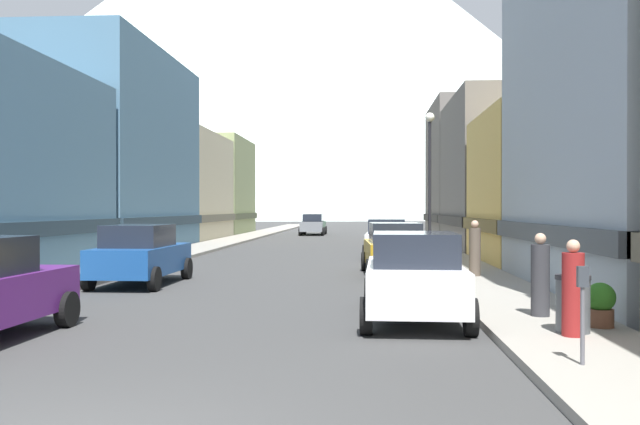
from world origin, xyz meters
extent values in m
cube|color=gray|center=(-6.25, 35.00, 0.07)|extent=(2.50, 100.00, 0.15)
cube|color=gray|center=(6.25, 35.00, 0.07)|extent=(2.50, 100.00, 0.15)
cube|color=slate|center=(-12.13, 29.24, 5.21)|extent=(9.26, 13.87, 10.41)
cube|color=#22333F|center=(-12.13, 29.24, 1.60)|extent=(9.56, 13.87, 0.50)
cube|color=beige|center=(-11.59, 41.77, 3.75)|extent=(8.17, 11.08, 7.51)
cube|color=#595444|center=(-11.59, 41.77, 1.60)|extent=(8.47, 11.08, 0.50)
cube|color=#8C9966|center=(-12.29, 52.87, 4.15)|extent=(9.58, 10.43, 8.29)
cube|color=#3F442D|center=(-12.29, 52.87, 1.60)|extent=(9.88, 10.43, 0.50)
cube|color=#D8B259|center=(12.40, 22.06, 3.05)|extent=(9.80, 8.01, 6.10)
cube|color=brown|center=(12.40, 22.06, 1.60)|extent=(10.10, 8.01, 0.50)
cube|color=#66605B|center=(11.71, 31.90, 4.14)|extent=(8.43, 10.69, 8.27)
cube|color=#2D2B29|center=(11.71, 31.90, 1.60)|extent=(8.73, 10.69, 0.50)
cube|color=#66605B|center=(10.57, 42.66, 4.79)|extent=(6.13, 10.27, 9.59)
cube|color=#2D2B29|center=(10.57, 42.66, 1.60)|extent=(6.43, 10.27, 0.50)
cylinder|color=black|center=(-2.83, 6.69, 0.34)|extent=(0.24, 0.69, 0.68)
cube|color=#19478C|center=(-3.80, 13.94, 0.74)|extent=(1.87, 4.41, 0.80)
cube|color=#1E232D|center=(-3.80, 13.69, 1.46)|extent=(1.61, 2.21, 0.64)
cylinder|color=black|center=(-4.71, 15.59, 0.34)|extent=(0.22, 0.68, 0.68)
cylinder|color=black|center=(-2.87, 15.58, 0.34)|extent=(0.22, 0.68, 0.68)
cylinder|color=black|center=(-4.73, 12.29, 0.34)|extent=(0.22, 0.68, 0.68)
cylinder|color=black|center=(-2.89, 12.28, 0.34)|extent=(0.22, 0.68, 0.68)
cube|color=silver|center=(3.80, 7.89, 0.74)|extent=(1.94, 4.44, 0.80)
cube|color=#1E232D|center=(3.79, 7.64, 1.46)|extent=(1.65, 2.24, 0.64)
cylinder|color=black|center=(2.92, 9.56, 0.34)|extent=(0.24, 0.68, 0.68)
cylinder|color=black|center=(4.76, 9.52, 0.34)|extent=(0.24, 0.68, 0.68)
cylinder|color=black|center=(2.84, 6.27, 0.34)|extent=(0.24, 0.68, 0.68)
cylinder|color=black|center=(4.68, 6.22, 0.34)|extent=(0.24, 0.68, 0.68)
cube|color=#B28419|center=(3.80, 17.19, 0.74)|extent=(2.05, 4.48, 0.80)
cube|color=#1E232D|center=(3.81, 16.94, 1.46)|extent=(1.71, 2.28, 0.64)
cylinder|color=black|center=(2.80, 18.80, 0.34)|extent=(0.25, 0.69, 0.68)
cylinder|color=black|center=(4.64, 18.89, 0.34)|extent=(0.25, 0.69, 0.68)
cylinder|color=black|center=(2.96, 15.50, 0.34)|extent=(0.25, 0.69, 0.68)
cylinder|color=black|center=(4.80, 15.59, 0.34)|extent=(0.25, 0.69, 0.68)
cube|color=silver|center=(3.80, 25.27, 0.74)|extent=(2.01, 4.47, 0.80)
cube|color=#1E232D|center=(3.79, 25.02, 1.46)|extent=(1.68, 2.26, 0.64)
cylinder|color=black|center=(2.94, 26.95, 0.34)|extent=(0.25, 0.69, 0.68)
cylinder|color=black|center=(4.78, 26.88, 0.34)|extent=(0.25, 0.69, 0.68)
cylinder|color=black|center=(2.82, 23.66, 0.34)|extent=(0.25, 0.69, 0.68)
cylinder|color=black|center=(4.66, 23.58, 0.34)|extent=(0.25, 0.69, 0.68)
cube|color=slate|center=(-1.60, 51.76, 0.74)|extent=(1.84, 4.40, 0.80)
cube|color=#1E232D|center=(-1.60, 52.01, 1.46)|extent=(1.60, 2.20, 0.64)
cylinder|color=black|center=(-0.68, 50.11, 0.34)|extent=(0.22, 0.68, 0.68)
cylinder|color=black|center=(-2.52, 50.11, 0.34)|extent=(0.22, 0.68, 0.68)
cylinder|color=black|center=(-0.68, 53.41, 0.34)|extent=(0.22, 0.68, 0.68)
cylinder|color=black|center=(-2.52, 53.41, 0.34)|extent=(0.22, 0.68, 0.68)
cube|color=#265933|center=(-1.60, 52.93, 0.74)|extent=(1.84, 4.40, 0.80)
cube|color=#1E232D|center=(-1.60, 53.18, 1.46)|extent=(1.60, 2.20, 0.64)
cylinder|color=black|center=(-0.68, 51.28, 0.34)|extent=(0.22, 0.68, 0.68)
cylinder|color=black|center=(-2.52, 51.28, 0.34)|extent=(0.22, 0.68, 0.68)
cylinder|color=black|center=(-0.68, 54.58, 0.34)|extent=(0.22, 0.68, 0.68)
cylinder|color=black|center=(-2.52, 54.58, 0.34)|extent=(0.22, 0.68, 0.68)
cylinder|color=#595960|center=(5.75, 3.45, 0.68)|extent=(0.06, 0.06, 1.05)
cube|color=#33383F|center=(5.75, 3.45, 1.34)|extent=(0.14, 0.10, 0.28)
cylinder|color=#4C5156|center=(6.35, 5.91, 0.60)|extent=(0.56, 0.56, 0.90)
cylinder|color=#2D2D33|center=(6.35, 5.91, 1.09)|extent=(0.59, 0.59, 0.08)
cylinder|color=brown|center=(7.00, 6.48, 0.31)|extent=(0.46, 0.46, 0.32)
sphere|color=#337C23|center=(7.00, 6.48, 0.68)|extent=(0.52, 0.52, 0.52)
cylinder|color=#333338|center=(6.25, 7.68, 0.85)|extent=(0.36, 0.36, 1.40)
sphere|color=tan|center=(6.25, 7.68, 1.66)|extent=(0.22, 0.22, 0.22)
cylinder|color=maroon|center=(6.25, 5.56, 0.84)|extent=(0.36, 0.36, 1.38)
sphere|color=tan|center=(6.25, 5.56, 1.64)|extent=(0.22, 0.22, 0.22)
cylinder|color=brown|center=(6.25, 15.71, 0.90)|extent=(0.36, 0.36, 1.50)
sphere|color=tan|center=(6.25, 15.71, 1.77)|extent=(0.24, 0.24, 0.24)
cylinder|color=black|center=(5.35, 21.08, 2.90)|extent=(0.12, 0.12, 5.50)
sphere|color=white|center=(5.35, 21.08, 5.83)|extent=(0.36, 0.36, 0.36)
cone|color=silver|center=(-28.81, 260.00, 67.29)|extent=(298.41, 298.41, 134.58)
camera|label=1|loc=(2.83, -5.99, 2.26)|focal=38.52mm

